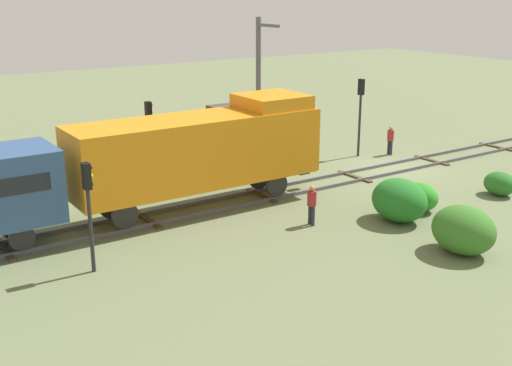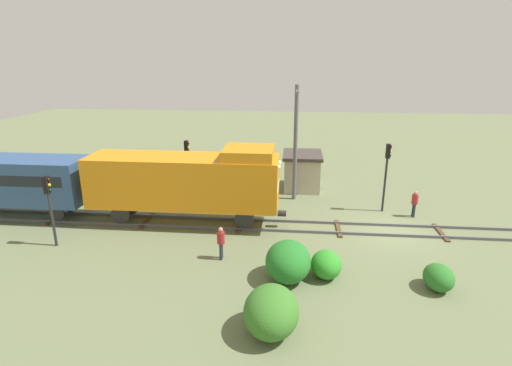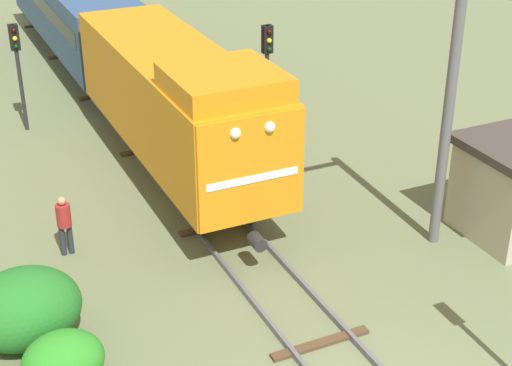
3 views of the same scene
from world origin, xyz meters
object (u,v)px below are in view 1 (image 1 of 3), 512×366
Objects in this scene: traffic_signal_mid at (150,130)px; traffic_signal_far at (88,197)px; relay_hut at (243,130)px; traffic_signal_near at (361,103)px; catenary_mast at (259,88)px; worker_near_track at (390,138)px; locomotive at (202,148)px; worker_by_signal at (312,202)px.

traffic_signal_far is (-7.00, 5.44, -0.33)m from traffic_signal_mid.
traffic_signal_mid reaches higher than relay_hut.
traffic_signal_near is 1.15× the size of traffic_signal_far.
catenary_mast reaches higher than traffic_signal_far.
catenary_mast is at bearing -55.88° from traffic_signal_far.
traffic_signal_near is 6.15m from catenary_mast.
worker_near_track is 8.63m from relay_hut.
catenary_mast is (4.94, -6.30, 1.44)m from locomotive.
traffic_signal_near reaches higher than traffic_signal_far.
locomotive is at bearing -153.68° from worker_by_signal.
traffic_signal_far is at bearing 130.13° from relay_hut.
relay_hut is at bearing -62.05° from traffic_signal_mid.
worker_by_signal is (-7.60, -3.61, -2.04)m from traffic_signal_mid.
relay_hut is at bearing 153.70° from worker_by_signal.
catenary_mast is 3.85m from relay_hut.
traffic_signal_far is 21.06m from worker_near_track.
locomotive is 3.52m from traffic_signal_mid.
relay_hut is at bearing -12.54° from catenary_mast.
catenary_mast reaches higher than traffic_signal_near.
catenary_mast is at bearing 151.87° from worker_by_signal.
locomotive is 3.00× the size of traffic_signal_far.
catenary_mast reaches higher than worker_near_track.
locomotive is 10.27m from relay_hut.
worker_by_signal is at bearing -93.79° from traffic_signal_far.
traffic_signal_far is at bearing 119.75° from locomotive.
catenary_mast is 2.27× the size of relay_hut.
locomotive is 8.13m from catenary_mast.
worker_by_signal is (-6.60, 11.07, 0.00)m from worker_near_track.
traffic_signal_far is 17.27m from relay_hut.
traffic_signal_near reaches higher than relay_hut.
catenary_mast is (8.54, -12.60, 1.51)m from traffic_signal_far.
traffic_signal_near is 1.28× the size of relay_hut.
relay_hut is (4.10, -7.73, -1.65)m from traffic_signal_mid.
locomotive reaches higher than traffic_signal_far.
traffic_signal_near is (3.20, -12.09, 0.32)m from locomotive.
traffic_signal_far is at bearing 110.29° from traffic_signal_near.
worker_near_track is 0.21× the size of catenary_mast.
catenary_mast is at bearing 167.46° from relay_hut.
worker_by_signal is (-7.40, 9.34, -2.10)m from traffic_signal_near.
catenary_mast is (9.14, -3.55, 3.21)m from worker_by_signal.
locomotive is at bearing -60.25° from traffic_signal_far.
relay_hut is at bearing -132.89° from worker_near_track.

